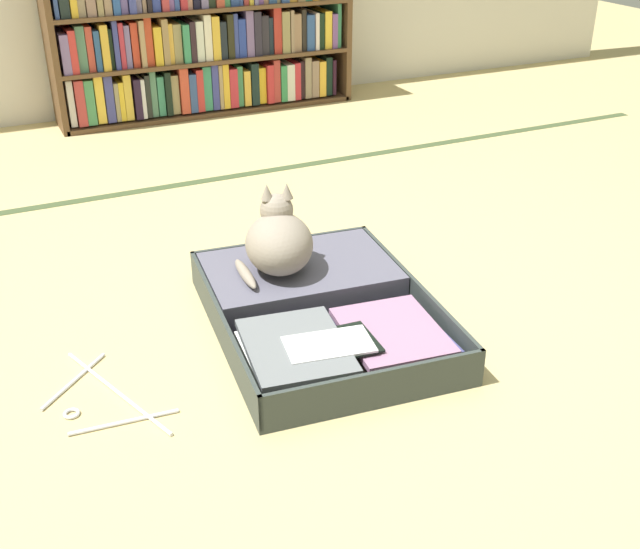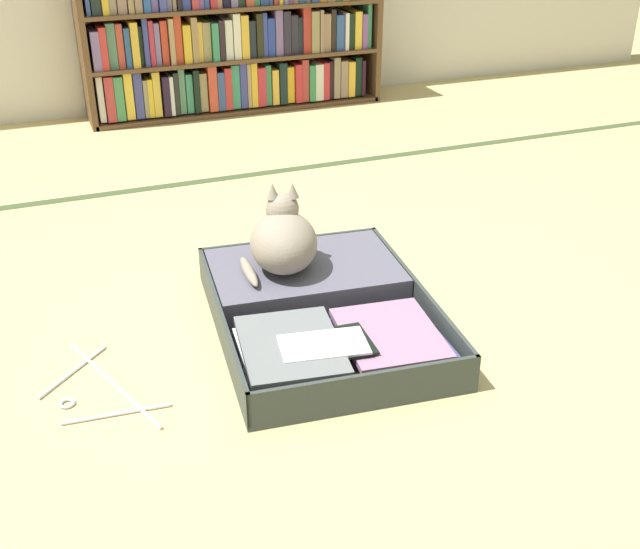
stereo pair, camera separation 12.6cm
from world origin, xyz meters
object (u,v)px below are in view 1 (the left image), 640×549
object	(u,v)px
open_suitcase	(316,308)
black_cat	(278,241)
bookshelf	(202,36)
clothes_hanger	(103,398)

from	to	relation	value
open_suitcase	black_cat	xyz separation A→B (m)	(-0.05, 0.17, 0.15)
bookshelf	black_cat	bearing A→B (deg)	-101.82
bookshelf	open_suitcase	xyz separation A→B (m)	(-0.39, -2.25, -0.35)
bookshelf	open_suitcase	distance (m)	2.31
open_suitcase	clothes_hanger	distance (m)	0.66
bookshelf	open_suitcase	bearing A→B (deg)	-99.84
open_suitcase	black_cat	distance (m)	0.23
black_cat	open_suitcase	bearing A→B (deg)	-74.99
open_suitcase	clothes_hanger	size ratio (longest dim) A/B	1.90
bookshelf	clothes_hanger	size ratio (longest dim) A/B	3.47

